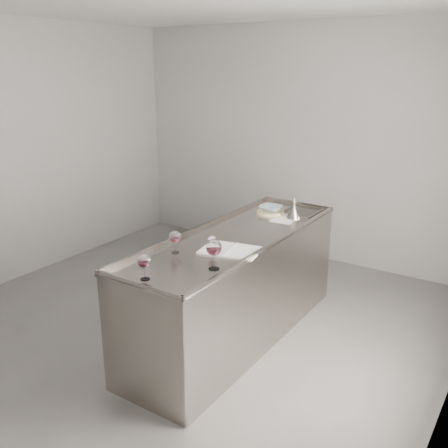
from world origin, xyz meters
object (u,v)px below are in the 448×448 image
Objects in this scene: wine_glass_middle at (144,261)px; wine_funnel at (294,212)px; wine_glass_right at (214,248)px; wine_glass_left at (175,237)px; notebook at (231,250)px; counter at (235,287)px; ceramic_bowl at (271,208)px; wine_glass_small at (212,241)px.

wine_funnel reaches higher than wine_glass_middle.
wine_glass_right is at bearing -87.27° from wine_funnel.
notebook is (0.34, 0.26, -0.12)m from wine_glass_left.
notebook is 2.50× the size of wine_funnel.
wine_funnel is at bearing 77.32° from notebook.
counter is 12.17× the size of wine_funnel.
ceramic_bowl is at bearing 96.19° from counter.
wine_glass_middle reaches higher than notebook.
wine_glass_right is 1.03× the size of ceramic_bowl.
wine_funnel is at bearing 84.46° from wine_glass_small.
ceramic_bowl is 1.07× the size of wine_funnel.
ceramic_bowl is (0.10, 1.35, -0.08)m from wine_glass_left.
wine_glass_small is (0.25, 0.14, -0.02)m from wine_glass_left.
wine_glass_small is (0.07, -0.44, 0.57)m from counter.
wine_glass_right reaches higher than wine_funnel.
wine_glass_right reaches higher than wine_glass_middle.
wine_glass_middle reaches higher than counter.
wine_glass_small is at bearing -137.11° from notebook.
wine_glass_left is at bearing 106.06° from wine_glass_middle.
wine_glass_middle is at bearing -115.37° from notebook.
wine_glass_left is at bearing 166.89° from wine_glass_right.
wine_glass_right is (0.25, -0.68, 0.62)m from counter.
wine_glass_middle is 0.65m from wine_glass_small.
wine_glass_middle is (-0.04, -1.08, 0.60)m from counter.
wine_glass_right is at bearing -13.11° from wine_glass_left.
wine_glass_middle is at bearing -96.83° from wine_funnel.
wine_glass_left is 0.97× the size of wine_glass_middle.
ceramic_bowl is (-0.08, 0.77, 0.51)m from counter.
wine_glass_small is 0.29× the size of notebook.
wine_glass_middle is 0.82× the size of wine_glass_right.
notebook is at bearing -77.62° from ceramic_bowl.
wine_glass_left is 0.44m from notebook.
wine_glass_small reaches higher than counter.
wine_glass_left reaches higher than notebook.
notebook is at bearing -64.02° from counter.
wine_glass_middle is at bearing -91.94° from counter.
wine_glass_left is 0.29m from wine_glass_small.
wine_glass_small is at bearing 80.83° from wine_glass_middle.
notebook is (0.15, -0.32, 0.47)m from counter.
ceramic_bowl is (-0.05, 1.85, -0.08)m from wine_glass_middle.
wine_glass_right is (0.43, -0.10, 0.03)m from wine_glass_left.
wine_glass_right is 1.42m from wine_funnel.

